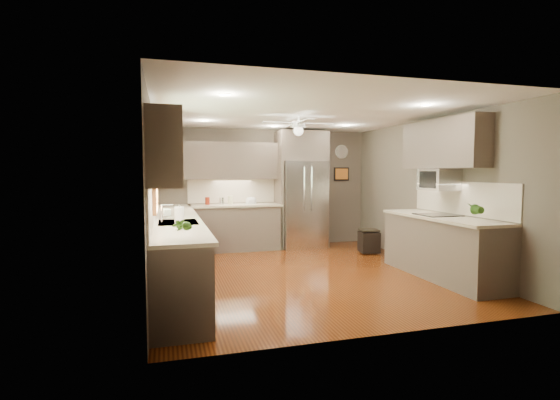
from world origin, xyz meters
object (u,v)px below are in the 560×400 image
bowl (251,203)px  microwave (439,180)px  paper_towel (179,218)px  potted_plant_right (475,209)px  canister_c (230,200)px  soap_bottle (166,212)px  stool (369,241)px  canister_b (222,201)px  refrigerator (302,191)px  canister_a (207,201)px  potted_plant_left (182,225)px

bowl → microwave: bearing=-48.7°
paper_towel → potted_plant_right: bearing=-3.4°
canister_c → microwave: microwave is taller
soap_bottle → microwave: microwave is taller
stool → canister_b: bearing=159.1°
refrigerator → stool: (1.05, -1.00, -0.95)m
refrigerator → stool: size_ratio=5.47×
canister_b → canister_c: size_ratio=0.90×
canister_c → potted_plant_right: potted_plant_right is taller
canister_b → canister_c: (0.18, 0.04, 0.02)m
microwave → potted_plant_right: bearing=-96.7°
soap_bottle → canister_a: bearing=71.5°
stool → potted_plant_right: bearing=-86.3°
potted_plant_left → stool: size_ratio=0.62×
canister_b → bowl: bearing=-0.7°
microwave → paper_towel: (-3.96, -0.68, -0.40)m
soap_bottle → microwave: (4.10, -0.38, 0.44)m
paper_towel → canister_c: bearing=72.1°
canister_b → potted_plant_right: 4.68m
potted_plant_right → bowl: size_ratio=1.42×
canister_a → potted_plant_left: (-0.66, -4.13, 0.06)m
canister_a → soap_bottle: 2.51m
refrigerator → microwave: refrigerator is taller
paper_towel → canister_a: bearing=79.3°
potted_plant_right → canister_a: bearing=131.0°
potted_plant_left → stool: (3.69, 3.07, -0.84)m
canister_b → bowl: 0.61m
potted_plant_left → bowl: bearing=69.4°
soap_bottle → bowl: 2.90m
canister_c → potted_plant_left: (-1.12, -4.16, 0.05)m
canister_b → stool: size_ratio=0.34×
canister_c → potted_plant_left: 4.30m
canister_a → potted_plant_left: size_ratio=0.53×
soap_bottle → microwave: bearing=-5.4°
potted_plant_right → paper_towel: potted_plant_right is taller
bowl → potted_plant_right: bearing=-57.8°
microwave → stool: microwave is taller
potted_plant_right → bowl: bearing=122.2°
canister_a → canister_c: size_ratio=0.89×
soap_bottle → canister_c: bearing=62.3°
soap_bottle → potted_plant_right: size_ratio=0.65×
canister_c → potted_plant_right: (2.73, -3.70, 0.07)m
potted_plant_left → paper_towel: (0.00, 0.68, 0.00)m
refrigerator → stool: 1.74m
soap_bottle → stool: bearing=19.1°
potted_plant_left → canister_a: bearing=81.0°
soap_bottle → potted_plant_right: potted_plant_right is taller
bowl → stool: 2.49m
canister_b → bowl: canister_b is taller
bowl → refrigerator: bearing=-1.9°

